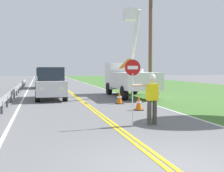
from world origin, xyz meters
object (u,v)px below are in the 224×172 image
Objects in this scene: oncoming_suv_nearest at (50,83)px; traffic_cone_lead at (139,103)px; flagger_worker at (152,96)px; utility_bucket_truck at (128,77)px; stop_sign_paddle at (133,77)px; utility_pole_near at (150,40)px; traffic_cone_mid at (119,98)px; oncoming_suv_second at (45,78)px.

oncoming_suv_nearest reaches higher than traffic_cone_lead.
utility_bucket_truck reaches higher than flagger_worker.
utility_pole_near is (5.28, 11.88, 2.50)m from stop_sign_paddle.
utility_pole_near is at bearing 14.21° from oncoming_suv_nearest.
utility_pole_near is 7.79m from traffic_cone_mid.
stop_sign_paddle is 4.24m from traffic_cone_lead.
traffic_cone_lead is (-1.61, -7.01, -1.10)m from utility_bucket_truck.
traffic_cone_mid is (-1.85, -4.30, -1.10)m from utility_bucket_truck.
oncoming_suv_second is 15.75m from traffic_cone_mid.
oncoming_suv_second is at bearing 96.85° from stop_sign_paddle.
flagger_worker is at bearing -94.77° from traffic_cone_mid.
traffic_cone_mid is (0.53, 6.30, -0.71)m from flagger_worker.
traffic_cone_mid is (3.73, -3.51, -0.72)m from oncoming_suv_nearest.
traffic_cone_mid is (3.89, -15.25, -0.72)m from oncoming_suv_second.
utility_pole_near is at bearing 65.31° from traffic_cone_lead.
oncoming_suv_second reaches higher than flagger_worker.
oncoming_suv_nearest is at bearing -171.92° from utility_bucket_truck.
traffic_cone_lead and traffic_cone_mid have the same top height.
flagger_worker is 3.75m from traffic_cone_lead.
flagger_worker is at bearing -110.98° from utility_pole_near.
oncoming_suv_second is 18.43m from traffic_cone_lead.
oncoming_suv_second is at bearing 128.85° from utility_pole_near.
flagger_worker is at bearing 8.25° from stop_sign_paddle.
flagger_worker is 2.61× the size of traffic_cone_mid.
traffic_cone_lead is 2.71m from traffic_cone_mid.
oncoming_suv_second is (-3.36, 21.55, 0.01)m from flagger_worker.
utility_bucket_truck is at bearing -151.51° from utility_pole_near.
oncoming_suv_nearest is 7.40m from traffic_cone_lead.
flagger_worker reaches higher than traffic_cone_mid.
flagger_worker is 0.23× the size of utility_pole_near.
utility_bucket_truck is at bearing -62.33° from oncoming_suv_second.
stop_sign_paddle is 13.24m from utility_pole_near.
traffic_cone_mid is at bearing -126.11° from utility_pole_near.
utility_bucket_truck is 1.48× the size of oncoming_suv_nearest.
traffic_cone_lead is (1.52, 3.71, -1.37)m from stop_sign_paddle.
oncoming_suv_nearest is 5.17m from traffic_cone_mid.
oncoming_suv_second is 6.62× the size of traffic_cone_mid.
flagger_worker is at bearing -101.90° from traffic_cone_lead.
traffic_cone_mid is at bearing 85.23° from flagger_worker.
oncoming_suv_nearest is (-2.44, 9.93, -0.65)m from stop_sign_paddle.
oncoming_suv_second is at bearing 90.80° from oncoming_suv_nearest.
oncoming_suv_nearest is at bearing 122.51° from traffic_cone_lead.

